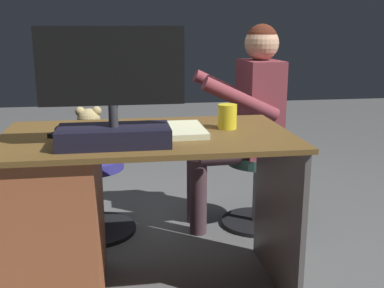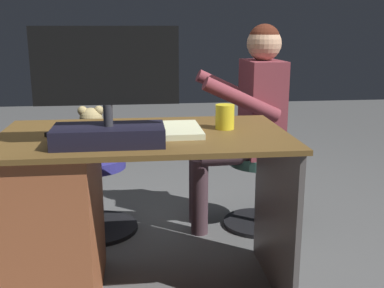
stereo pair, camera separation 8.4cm
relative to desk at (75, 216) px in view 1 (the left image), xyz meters
name	(u,v)px [view 1 (the left image)]	position (x,y,z in m)	size (l,w,h in m)	color
ground_plane	(147,256)	(-0.32, -0.34, -0.39)	(10.00, 10.00, 0.00)	#595A5A
desk	(75,216)	(0.00, 0.00, 0.00)	(1.22, 0.70, 0.75)	brown
monitor	(113,109)	(-0.18, 0.17, 0.49)	(0.54, 0.21, 0.44)	black
keyboard	(139,127)	(-0.29, -0.09, 0.36)	(0.42, 0.14, 0.02)	black
computer_mouse	(62,129)	(0.04, -0.06, 0.37)	(0.06, 0.10, 0.04)	#241E2C
cup	(227,117)	(-0.67, -0.05, 0.41)	(0.08, 0.08, 0.11)	yellow
tv_remote	(63,133)	(0.03, -0.04, 0.36)	(0.04, 0.15, 0.02)	black
notebook_binder	(178,130)	(-0.45, 0.00, 0.36)	(0.22, 0.30, 0.02)	beige
office_chair_teddy	(93,192)	(-0.03, -0.70, -0.15)	(0.49, 0.49, 0.45)	black
teddy_bear	(90,136)	(-0.03, -0.71, 0.19)	(0.21, 0.22, 0.30)	tan
visitor_chair	(257,182)	(-1.01, -0.66, -0.12)	(0.42, 0.42, 0.45)	black
person	(246,112)	(-0.93, -0.67, 0.31)	(0.53, 0.49, 1.20)	brown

